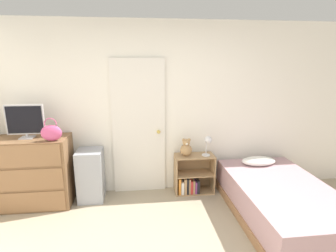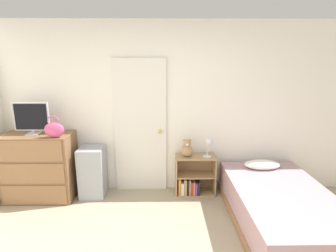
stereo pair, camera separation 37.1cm
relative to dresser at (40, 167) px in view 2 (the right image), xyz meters
name	(u,v)px [view 2 (the right image)]	position (x,y,z in m)	size (l,w,h in m)	color
wall_back	(160,109)	(1.74, 0.31, 0.79)	(10.00, 0.06, 2.55)	white
door_closed	(140,127)	(1.45, 0.25, 0.52)	(0.78, 0.09, 2.02)	silver
dresser	(40,167)	(0.00, 0.00, 0.00)	(0.97, 0.51, 0.97)	brown
tv	(31,118)	(-0.04, 0.01, 0.72)	(0.49, 0.16, 0.45)	#B7B7BC
handbag	(54,130)	(0.33, -0.16, 0.60)	(0.26, 0.11, 0.30)	#C64C7F
storage_bin	(93,172)	(0.74, 0.06, -0.11)	(0.36, 0.39, 0.75)	#999EA8
bookshelf	(192,179)	(2.23, 0.11, -0.26)	(0.60, 0.30, 0.60)	tan
teddy_bear	(187,149)	(2.15, 0.11, 0.22)	(0.18, 0.18, 0.27)	tan
desk_lamp	(209,143)	(2.46, 0.06, 0.33)	(0.14, 0.14, 0.31)	silver
bed	(281,207)	(3.24, -0.72, -0.26)	(1.16, 1.97, 0.57)	#996B47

